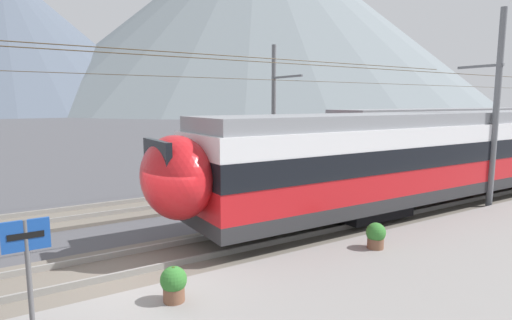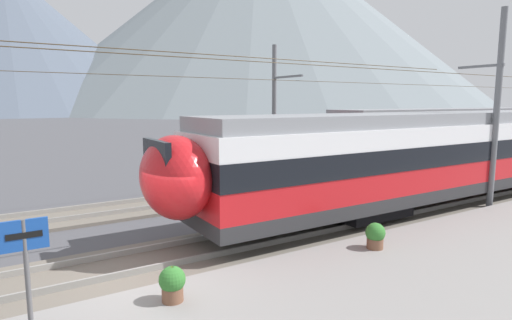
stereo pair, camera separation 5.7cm
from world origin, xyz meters
TOP-DOWN VIEW (x-y plane):
  - ground_plane at (0.00, 0.00)m, footprint 400.00×400.00m
  - track_near at (0.00, 1.20)m, footprint 120.00×3.00m
  - track_far at (0.00, 7.12)m, footprint 120.00×3.00m
  - train_near_platform at (18.01, 1.20)m, footprint 35.02×3.03m
  - train_far_track at (26.47, 7.12)m, footprint 30.12×3.03m
  - catenary_mast_mid at (13.78, -0.22)m, footprint 48.23×1.84m
  - catenary_mast_far_side at (9.98, 9.18)m, footprint 48.23×2.55m
  - platform_sign at (-2.43, -1.86)m, footprint 0.70×0.08m
  - potted_plant_platform_edge at (0.07, -1.63)m, footprint 0.53×0.53m
  - potted_plant_by_shelter at (5.85, -1.63)m, footprint 0.53×0.53m
  - mountain_central_peak at (2.07, 179.08)m, footprint 127.60×127.60m
  - mountain_right_ridge at (108.19, 167.55)m, footprint 215.45×215.45m

SIDE VIEW (x-z plane):
  - ground_plane at x=0.00m, z-range 0.00..0.00m
  - track_near at x=0.00m, z-range -0.07..0.21m
  - track_far at x=0.00m, z-range -0.07..0.21m
  - potted_plant_by_shelter at x=5.85m, z-range 0.33..1.05m
  - potted_plant_platform_edge at x=0.07m, z-range 0.34..1.06m
  - platform_sign at x=-2.43m, z-range 0.80..2.92m
  - train_far_track at x=26.47m, z-range 0.09..4.36m
  - train_near_platform at x=18.01m, z-range 0.10..4.37m
  - catenary_mast_far_side at x=9.98m, z-range 0.20..7.45m
  - catenary_mast_mid at x=13.78m, z-range 0.15..7.95m
  - mountain_central_peak at x=2.07m, z-range 0.00..55.26m
  - mountain_right_ridge at x=108.19m, z-range 0.00..89.55m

